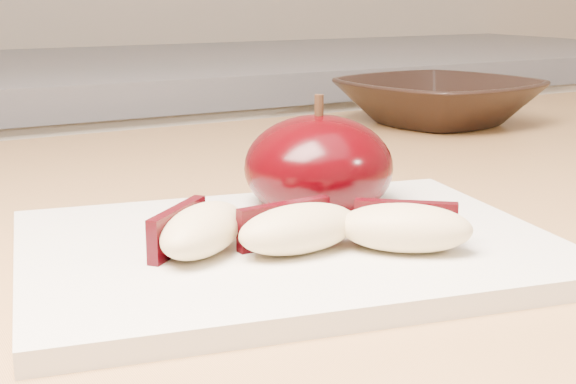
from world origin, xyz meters
TOP-DOWN VIEW (x-y plane):
  - back_cabinet at (0.00, 1.20)m, footprint 2.40×0.62m
  - cutting_board at (0.01, 0.39)m, footprint 0.31×0.25m
  - apple_half at (0.06, 0.44)m, footprint 0.11×0.11m
  - apple_wedge_a at (-0.04, 0.39)m, footprint 0.07×0.07m
  - apple_wedge_b at (0.01, 0.37)m, footprint 0.07×0.04m
  - apple_wedge_c at (0.05, 0.34)m, footprint 0.07×0.07m
  - bowl at (0.37, 0.69)m, footprint 0.22×0.22m

SIDE VIEW (x-z plane):
  - back_cabinet at x=0.00m, z-range 0.00..0.94m
  - cutting_board at x=0.01m, z-range 0.90..0.91m
  - apple_wedge_a at x=-0.04m, z-range 0.91..0.94m
  - apple_wedge_b at x=0.01m, z-range 0.91..0.94m
  - apple_wedge_c at x=0.05m, z-range 0.91..0.94m
  - bowl at x=0.37m, z-range 0.90..0.95m
  - apple_half at x=0.06m, z-range 0.90..0.97m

